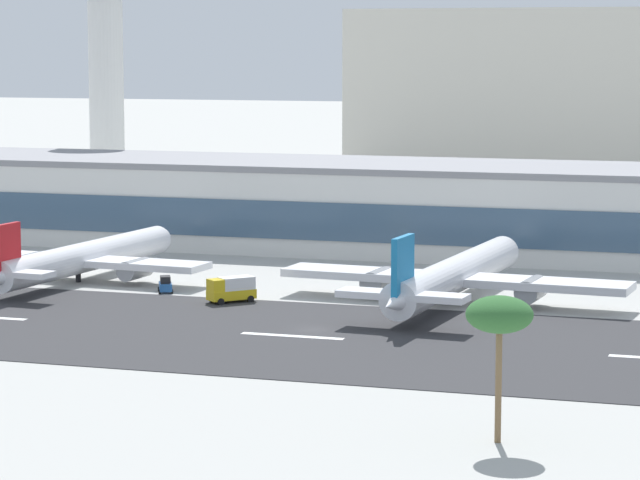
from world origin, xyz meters
TOP-DOWN VIEW (x-y plane):
  - ground_plane at (0.00, 0.00)m, footprint 1400.00×1400.00m
  - runway_strip at (0.00, -4.42)m, footprint 800.00×43.77m
  - runway_centreline_dash_4 at (-1.00, -4.42)m, footprint 12.00×1.20m
  - terminal_building at (-16.07, 70.33)m, footprint 158.31×28.68m
  - control_tower at (-76.70, 105.71)m, footprint 13.31×13.31m
  - distant_hotel_block at (13.14, 205.25)m, footprint 135.18×34.53m
  - airliner_red_tail_gate_0 at (-42.02, 24.63)m, footprint 37.28×47.47m
  - airliner_blue_tail_gate_1 at (10.93, 22.35)m, footprint 45.15×51.77m
  - service_box_truck_0 at (-15.80, 14.90)m, footprint 5.79×6.07m
  - service_baggage_tug_1 at (-26.97, 19.70)m, footprint 2.95×3.58m
  - palm_tree_1 at (30.01, -42.81)m, footprint 5.53×5.53m

SIDE VIEW (x-z plane):
  - ground_plane at x=0.00m, z-range 0.00..0.00m
  - runway_strip at x=0.00m, z-range 0.00..0.08m
  - runway_centreline_dash_4 at x=-1.00m, z-range 0.08..0.09m
  - service_baggage_tug_1 at x=-26.97m, z-range -0.05..2.15m
  - service_box_truck_0 at x=-15.80m, z-range 0.16..3.41m
  - airliner_red_tail_gate_0 at x=-42.02m, z-range -1.79..8.11m
  - airliner_blue_tail_gate_1 at x=10.93m, z-range -1.96..8.84m
  - terminal_building at x=-16.07m, z-range 0.00..13.92m
  - palm_tree_1 at x=30.01m, z-range 4.39..16.56m
  - distant_hotel_block at x=13.14m, z-range 0.00..41.03m
  - control_tower at x=-76.70m, z-range 5.68..57.19m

